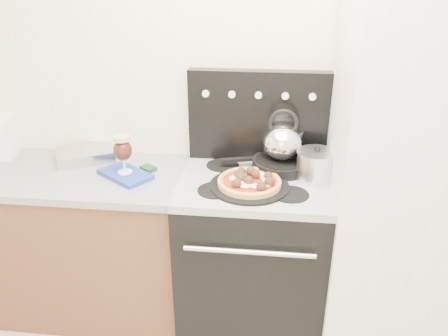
# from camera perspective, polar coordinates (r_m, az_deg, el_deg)

# --- Properties ---
(room_shell) EXTENTS (3.52, 3.01, 2.52)m
(room_shell) POSITION_cam_1_polar(r_m,az_deg,el_deg) (1.32, -1.01, -5.15)
(room_shell) COLOR beige
(room_shell) RESTS_ON ground
(base_cabinet) EXTENTS (1.45, 0.60, 0.86)m
(base_cabinet) POSITION_cam_1_polar(r_m,az_deg,el_deg) (2.78, -20.02, -9.12)
(base_cabinet) COLOR brown
(base_cabinet) RESTS_ON ground
(countertop) EXTENTS (1.48, 0.63, 0.04)m
(countertop) POSITION_cam_1_polar(r_m,az_deg,el_deg) (2.57, -21.45, -0.71)
(countertop) COLOR gray
(countertop) RESTS_ON base_cabinet
(stove_body) EXTENTS (0.76, 0.65, 0.88)m
(stove_body) POSITION_cam_1_polar(r_m,az_deg,el_deg) (2.50, 3.64, -11.41)
(stove_body) COLOR black
(stove_body) RESTS_ON ground
(cooktop) EXTENTS (0.76, 0.65, 0.04)m
(cooktop) POSITION_cam_1_polar(r_m,az_deg,el_deg) (2.26, 3.95, -1.92)
(cooktop) COLOR #ADADB2
(cooktop) RESTS_ON stove_body
(backguard) EXTENTS (0.76, 0.08, 0.50)m
(backguard) POSITION_cam_1_polar(r_m,az_deg,el_deg) (2.41, 4.46, 6.77)
(backguard) COLOR black
(backguard) RESTS_ON cooktop
(fridge) EXTENTS (0.64, 0.68, 1.90)m
(fridge) POSITION_cam_1_polar(r_m,az_deg,el_deg) (2.30, 21.67, -1.83)
(fridge) COLOR silver
(fridge) RESTS_ON ground
(foil_sheet) EXTENTS (0.38, 0.35, 0.06)m
(foil_sheet) POSITION_cam_1_polar(r_m,az_deg,el_deg) (2.64, -17.66, 1.71)
(foil_sheet) COLOR silver
(foil_sheet) RESTS_ON countertop
(oven_mitt) EXTENTS (0.33, 0.30, 0.02)m
(oven_mitt) POSITION_cam_1_polar(r_m,az_deg,el_deg) (2.37, -12.77, -0.83)
(oven_mitt) COLOR #1E3CA3
(oven_mitt) RESTS_ON countertop
(beer_glass) EXTENTS (0.11, 0.11, 0.21)m
(beer_glass) POSITION_cam_1_polar(r_m,az_deg,el_deg) (2.32, -13.04, 1.78)
(beer_glass) COLOR #35160C
(beer_glass) RESTS_ON oven_mitt
(pizza_pan) EXTENTS (0.48, 0.48, 0.01)m
(pizza_pan) POSITION_cam_1_polar(r_m,az_deg,el_deg) (2.16, 3.32, -2.33)
(pizza_pan) COLOR black
(pizza_pan) RESTS_ON cooktop
(pizza) EXTENTS (0.38, 0.38, 0.04)m
(pizza) POSITION_cam_1_polar(r_m,az_deg,el_deg) (2.15, 3.34, -1.65)
(pizza) COLOR gold
(pizza) RESTS_ON pizza_pan
(skillet) EXTENTS (0.38, 0.38, 0.06)m
(skillet) POSITION_cam_1_polar(r_m,az_deg,el_deg) (2.36, 7.44, 0.50)
(skillet) COLOR black
(skillet) RESTS_ON cooktop
(tea_kettle) EXTENTS (0.27, 0.27, 0.23)m
(tea_kettle) POSITION_cam_1_polar(r_m,az_deg,el_deg) (2.31, 7.64, 3.77)
(tea_kettle) COLOR white
(tea_kettle) RESTS_ON skillet
(stock_pot) EXTENTS (0.20, 0.20, 0.14)m
(stock_pot) POSITION_cam_1_polar(r_m,az_deg,el_deg) (2.26, 11.91, 0.23)
(stock_pot) COLOR silver
(stock_pot) RESTS_ON cooktop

